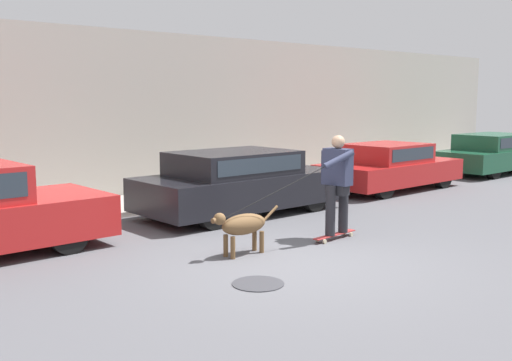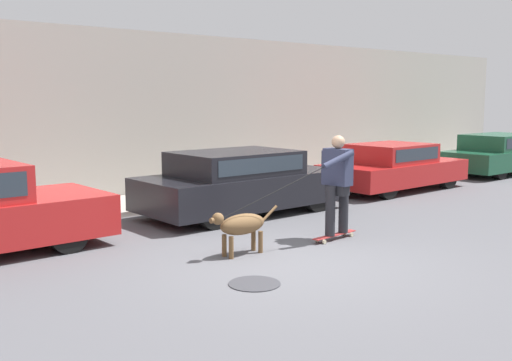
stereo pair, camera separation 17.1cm
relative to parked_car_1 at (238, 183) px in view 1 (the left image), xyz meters
The scene contains 9 objects.
ground_plane 3.72m from the parked_car_1, 115.78° to the right, with size 36.00×36.00×0.00m, color #545459.
back_wall 3.79m from the parked_car_1, 116.56° to the left, with size 32.00×0.30×3.81m.
sidewalk_curb 2.68m from the parked_car_1, 127.51° to the left, with size 30.00×1.89×0.11m.
parked_car_1 is the anchor object (origin of this frame).
parked_car_2 4.87m from the parked_car_1, ahead, with size 4.06×1.79×1.17m.
parked_car_3 10.14m from the parked_car_1, ahead, with size 4.45×1.68×1.21m.
dog 3.16m from the parked_car_1, 127.89° to the right, with size 1.24×0.31×0.68m.
skateboarder 2.73m from the parked_car_1, 92.68° to the right, with size 2.70×0.66×1.70m.
manhole_cover 4.61m from the parked_car_1, 125.92° to the right, with size 0.65×0.65×0.01m.
Camera 1 is at (-5.79, -5.84, 2.30)m, focal length 42.00 mm.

